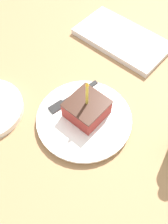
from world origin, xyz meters
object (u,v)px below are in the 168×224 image
Objects in this scene: marble_board at (122,39)px; fork at (71,98)px; plate at (84,119)px; cake_slice at (87,108)px.

fork is at bearing -81.81° from marble_board.
plate is 1.56× the size of fork.
fork reaches higher than marble_board.
fork is at bearing 172.11° from cake_slice.
cake_slice is at bearing -70.36° from marble_board.
fork is 0.30m from marble_board.
fork reaches higher than plate.
cake_slice reaches higher than marble_board.
fork is at bearing 162.31° from plate.
plate is 1.91× the size of cake_slice.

